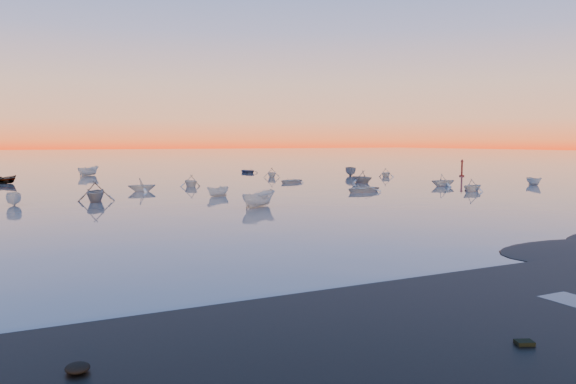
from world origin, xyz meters
TOP-DOWN VIEW (x-y plane):
  - ground at (0.00, 100.00)m, footprint 600.00×600.00m
  - mud_lobes at (0.00, -1.00)m, footprint 140.00×6.00m
  - moored_fleet at (0.00, 53.00)m, footprint 124.00×58.00m
  - boat_near_center at (-6.13, 24.00)m, footprint 3.56×4.51m
  - boat_near_right at (18.60, 44.24)m, footprint 4.10×2.67m
  - channel_marker at (41.90, 49.11)m, footprint 0.84×0.84m

SIDE VIEW (x-z plane):
  - ground at x=0.00m, z-range 0.00..0.00m
  - moored_fleet at x=0.00m, z-range -0.60..0.60m
  - boat_near_center at x=-6.13m, z-range -0.72..0.72m
  - boat_near_right at x=18.60m, z-range -0.66..0.66m
  - mud_lobes at x=0.00m, z-range -0.03..0.05m
  - channel_marker at x=41.90m, z-range -0.31..2.68m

